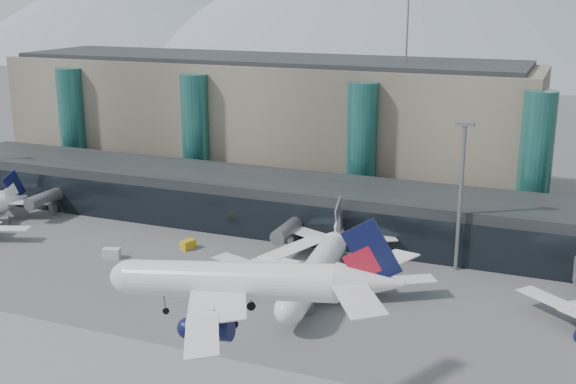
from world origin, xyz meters
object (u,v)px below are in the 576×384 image
object	(u,v)px
veh_a	(112,253)
veh_b	(188,244)
veh_c	(303,304)
veh_g	(321,269)
hero_jet	(259,273)
jet_parked_mid	(320,258)
lightmast_mid	(461,188)
veh_f	(4,221)

from	to	relation	value
veh_a	veh_b	distance (m)	13.88
veh_b	veh_c	distance (m)	34.16
veh_b	veh_g	xyz separation A→B (m)	(26.92, -1.73, -0.12)
hero_jet	veh_b	xyz separation A→B (m)	(-37.17, 49.15, -18.36)
jet_parked_mid	veh_c	bearing A→B (deg)	179.50
lightmast_mid	veh_f	world-z (taller)	lightmast_mid
veh_a	veh_f	size ratio (longest dim) A/B	0.88
hero_jet	veh_a	xyz separation A→B (m)	(-47.36, 39.74, -18.30)
veh_c	veh_g	xyz separation A→B (m)	(-2.64, 15.40, -0.35)
veh_g	veh_c	bearing A→B (deg)	-17.04
lightmast_mid	veh_c	xyz separation A→B (m)	(-18.26, -25.54, -13.39)
veh_f	veh_b	bearing A→B (deg)	-123.87
jet_parked_mid	hero_jet	bearing A→B (deg)	-174.38
jet_parked_mid	veh_g	distance (m)	6.89
veh_c	veh_a	bearing A→B (deg)	-148.20
hero_jet	veh_g	distance (m)	51.92
veh_b	veh_f	xyz separation A→B (m)	(-41.31, -2.40, 0.18)
hero_jet	veh_b	world-z (taller)	hero_jet
hero_jet	veh_c	size ratio (longest dim) A/B	8.95
lightmast_mid	hero_jet	bearing A→B (deg)	-100.48
hero_jet	veh_b	distance (m)	64.30
lightmast_mid	jet_parked_mid	world-z (taller)	lightmast_mid
hero_jet	veh_f	xyz separation A→B (m)	(-78.48, 46.75, -18.19)
lightmast_mid	veh_g	bearing A→B (deg)	-154.12
veh_a	veh_g	bearing A→B (deg)	-4.03
veh_c	veh_f	xyz separation A→B (m)	(-70.87, 14.72, -0.05)
lightmast_mid	hero_jet	xyz separation A→B (m)	(-10.65, -57.57, 4.75)
veh_b	veh_c	xyz separation A→B (m)	(29.56, -17.13, 0.22)
veh_b	veh_g	bearing A→B (deg)	-76.16
lightmast_mid	jet_parked_mid	size ratio (longest dim) A/B	0.66
veh_b	veh_f	size ratio (longest dim) A/B	0.79
hero_jet	veh_f	distance (m)	93.14
lightmast_mid	veh_g	xyz separation A→B (m)	(-20.90, -10.14, -13.73)
veh_c	veh_g	size ratio (longest dim) A/B	1.58
hero_jet	veh_f	world-z (taller)	hero_jet
hero_jet	veh_g	bearing A→B (deg)	99.59
hero_jet	veh_c	xyz separation A→B (m)	(-7.61, 32.03, -18.14)
veh_b	veh_g	world-z (taller)	veh_b
veh_c	jet_parked_mid	bearing A→B (deg)	138.14
hero_jet	veh_b	bearing A→B (deg)	124.50
jet_parked_mid	veh_f	world-z (taller)	jet_parked_mid
jet_parked_mid	veh_f	bearing A→B (deg)	80.38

